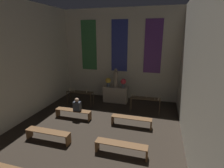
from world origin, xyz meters
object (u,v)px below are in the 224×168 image
at_px(statue, 116,79).
at_px(pew_back_right, 131,120).
at_px(person_seated, 77,105).
at_px(candle_rack_left, 80,93).
at_px(candle_rack_right, 145,100).
at_px(flower_vase_right, 123,82).
at_px(pew_third_right, 121,146).
at_px(pew_back_left, 73,112).
at_px(pew_third_left, 48,134).
at_px(flower_vase_left, 108,81).
at_px(altar, 116,94).

xyz_separation_m(statue, pew_back_right, (1.48, -2.72, -1.19)).
distance_m(pew_back_right, person_seated, 2.75).
bearing_deg(candle_rack_left, candle_rack_right, 0.03).
bearing_deg(flower_vase_right, candle_rack_right, -35.56).
bearing_deg(person_seated, candle_rack_right, 28.20).
height_order(pew_third_right, pew_back_left, same).
bearing_deg(pew_back_right, person_seated, 180.00).
relative_size(pew_third_left, pew_back_right, 1.00).
relative_size(flower_vase_left, candle_rack_right, 0.34).
bearing_deg(flower_vase_left, altar, 0.00).
bearing_deg(candle_rack_right, pew_third_left, -132.08).
bearing_deg(pew_third_right, candle_rack_right, 83.35).
bearing_deg(flower_vase_right, pew_back_left, -125.74).
xyz_separation_m(pew_third_left, pew_back_left, (0.00, 2.07, 0.00)).
bearing_deg(candle_rack_left, pew_back_left, -75.22).
bearing_deg(pew_third_left, candle_rack_left, 96.77).
bearing_deg(pew_third_right, candle_rack_left, 132.16).
height_order(statue, candle_rack_left, statue).
distance_m(flower_vase_right, pew_third_right, 4.99).
xyz_separation_m(flower_vase_left, candle_rack_right, (2.40, -1.03, -0.58)).
bearing_deg(altar, candle_rack_left, -151.85).
relative_size(altar, statue, 1.30).
distance_m(candle_rack_left, pew_third_right, 5.09).
xyz_separation_m(flower_vase_left, candle_rack_left, (-1.45, -1.03, -0.58)).
bearing_deg(flower_vase_left, statue, 0.00).
height_order(altar, candle_rack_right, candle_rack_right).
bearing_deg(person_seated, pew_third_left, -96.57).
relative_size(statue, candle_rack_left, 0.72).
distance_m(flower_vase_right, pew_back_right, 3.06).
distance_m(statue, candle_rack_left, 2.32).
bearing_deg(candle_rack_left, pew_third_left, -83.23).
relative_size(pew_back_right, person_seated, 2.80).
bearing_deg(flower_vase_right, pew_back_right, -69.84).
distance_m(flower_vase_left, pew_back_right, 3.49).
height_order(altar, pew_back_left, altar).
height_order(flower_vase_left, candle_rack_left, flower_vase_left).
bearing_deg(statue, pew_third_left, -107.16).
relative_size(altar, pew_third_left, 0.80).
distance_m(candle_rack_left, candle_rack_right, 3.84).
height_order(candle_rack_left, person_seated, person_seated).
distance_m(altar, flower_vase_left, 0.94).
bearing_deg(candle_rack_left, pew_back_right, -26.42).
bearing_deg(flower_vase_left, pew_third_right, -67.76).
xyz_separation_m(altar, flower_vase_left, (-0.48, -0.00, 0.81)).
height_order(statue, pew_back_right, statue).
bearing_deg(altar, person_seated, -114.51).
distance_m(candle_rack_left, pew_back_left, 1.79).
bearing_deg(candle_rack_right, statue, 151.81).
bearing_deg(statue, flower_vase_right, -0.00).
relative_size(altar, pew_third_right, 0.80).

